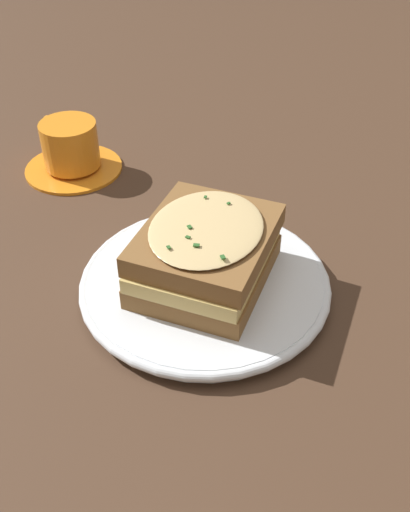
% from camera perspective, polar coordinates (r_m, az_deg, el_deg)
% --- Properties ---
extents(ground_plane, '(2.40, 2.40, 0.00)m').
position_cam_1_polar(ground_plane, '(0.62, 2.36, -3.78)').
color(ground_plane, '#473021').
extents(dinner_plate, '(0.26, 0.26, 0.02)m').
position_cam_1_polar(dinner_plate, '(0.61, -0.00, -2.67)').
color(dinner_plate, white).
rests_on(dinner_plate, ground_plane).
extents(sandwich, '(0.18, 0.18, 0.07)m').
position_cam_1_polar(sandwich, '(0.59, 0.05, 0.29)').
color(sandwich, brown).
rests_on(sandwich, dinner_plate).
extents(teacup_with_saucer, '(0.13, 0.13, 0.07)m').
position_cam_1_polar(teacup_with_saucer, '(0.82, -12.69, 9.82)').
color(teacup_with_saucer, orange).
rests_on(teacup_with_saucer, ground_plane).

